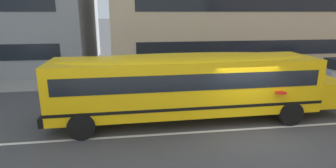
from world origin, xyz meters
The scene contains 4 objects.
ground_plane centered at (0.00, 0.00, 0.00)m, with size 400.00×400.00×0.00m, color #424244.
sidewalk_far centered at (0.00, 8.37, 0.01)m, with size 120.00×3.00×0.01m, color gray.
lane_centreline centered at (0.00, 0.00, 0.00)m, with size 110.00×0.16×0.01m, color silver.
school_bus centered at (-1.93, 1.34, 1.70)m, with size 12.84×3.04×2.86m.
Camera 1 is at (-4.46, -9.37, 4.52)m, focal length 28.75 mm.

